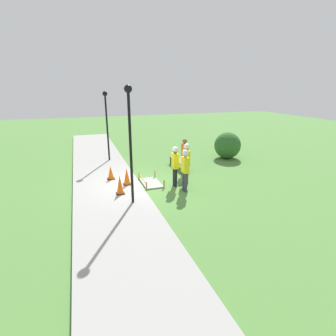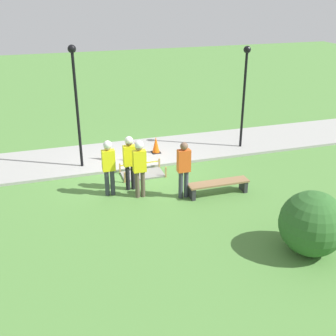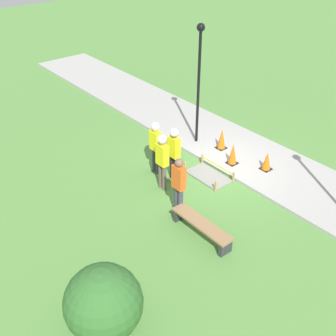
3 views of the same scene
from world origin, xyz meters
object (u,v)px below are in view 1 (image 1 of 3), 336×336
(traffic_cone_sidewalk_edge, at_px, (120,185))
(lamppost_far, at_px, (106,116))
(worker_trainee, at_px, (185,167))
(traffic_cone_near_patch, at_px, (111,173))
(lamppost_near, at_px, (130,130))
(traffic_cone_far_patch, at_px, (127,176))
(worker_assistant, at_px, (175,163))
(worker_supervisor, at_px, (186,160))
(park_bench, at_px, (179,162))
(bystander_in_orange_shirt, at_px, (184,154))

(traffic_cone_sidewalk_edge, bearing_deg, lamppost_far, 177.77)
(traffic_cone_sidewalk_edge, bearing_deg, worker_trainee, 82.07)
(traffic_cone_near_patch, relative_size, lamppost_near, 0.15)
(lamppost_far, bearing_deg, traffic_cone_near_patch, -5.66)
(traffic_cone_near_patch, distance_m, traffic_cone_far_patch, 1.15)
(traffic_cone_near_patch, height_order, worker_assistant, worker_assistant)
(worker_supervisor, bearing_deg, park_bench, 166.31)
(worker_assistant, bearing_deg, worker_trainee, 14.60)
(worker_supervisor, xyz_separation_m, bystander_in_orange_shirt, (-1.29, 0.44, -0.09))
(worker_supervisor, bearing_deg, worker_trainee, -26.03)
(worker_supervisor, height_order, lamppost_near, lamppost_near)
(lamppost_far, bearing_deg, bystander_in_orange_shirt, 42.67)
(traffic_cone_sidewalk_edge, xyz_separation_m, bystander_in_orange_shirt, (-1.80, 3.60, 0.57))
(bystander_in_orange_shirt, bearing_deg, traffic_cone_far_patch, -75.37)
(traffic_cone_sidewalk_edge, relative_size, worker_assistant, 0.43)
(traffic_cone_far_patch, height_order, worker_supervisor, worker_supervisor)
(park_bench, height_order, lamppost_far, lamppost_far)
(bystander_in_orange_shirt, bearing_deg, traffic_cone_near_patch, -92.52)
(park_bench, bearing_deg, lamppost_far, -125.72)
(park_bench, xyz_separation_m, bystander_in_orange_shirt, (1.13, -0.15, 0.74))
(worker_trainee, distance_m, lamppost_near, 3.05)
(traffic_cone_near_patch, bearing_deg, worker_assistant, 58.57)
(worker_trainee, relative_size, lamppost_far, 0.46)
(traffic_cone_near_patch, height_order, lamppost_far, lamppost_far)
(traffic_cone_sidewalk_edge, xyz_separation_m, worker_supervisor, (-0.51, 3.15, 0.66))
(traffic_cone_far_patch, height_order, worker_assistant, worker_assistant)
(traffic_cone_far_patch, xyz_separation_m, park_bench, (-1.95, 3.28, -0.16))
(park_bench, xyz_separation_m, lamppost_near, (3.92, -3.42, 2.56))
(traffic_cone_sidewalk_edge, distance_m, worker_assistant, 2.63)
(worker_trainee, xyz_separation_m, lamppost_far, (-5.85, -2.51, 1.60))
(worker_assistant, bearing_deg, traffic_cone_near_patch, -121.43)
(lamppost_far, bearing_deg, worker_assistant, 24.32)
(park_bench, distance_m, lamppost_near, 5.80)
(worker_supervisor, bearing_deg, lamppost_far, -149.35)
(lamppost_far, bearing_deg, park_bench, 54.28)
(traffic_cone_far_patch, relative_size, lamppost_near, 0.18)
(traffic_cone_far_patch, distance_m, traffic_cone_sidewalk_edge, 1.09)
(traffic_cone_sidewalk_edge, bearing_deg, bystander_in_orange_shirt, 116.59)
(worker_supervisor, height_order, worker_trainee, worker_supervisor)
(worker_trainee, relative_size, lamppost_near, 0.43)
(traffic_cone_near_patch, distance_m, park_bench, 4.00)
(traffic_cone_far_patch, xyz_separation_m, lamppost_far, (-4.49, -0.25, 2.23))
(traffic_cone_far_patch, bearing_deg, bystander_in_orange_shirt, 104.63)
(traffic_cone_sidewalk_edge, height_order, worker_supervisor, worker_supervisor)
(worker_assistant, distance_m, bystander_in_orange_shirt, 1.81)
(worker_supervisor, distance_m, worker_trainee, 0.99)
(worker_supervisor, height_order, lamppost_far, lamppost_far)
(traffic_cone_near_patch, bearing_deg, park_bench, 104.00)
(traffic_cone_far_patch, xyz_separation_m, worker_trainee, (1.36, 2.26, 0.63))
(park_bench, distance_m, worker_assistant, 2.97)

